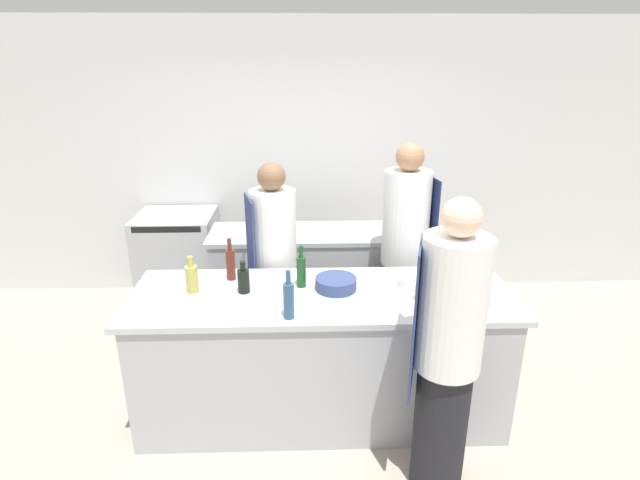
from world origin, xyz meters
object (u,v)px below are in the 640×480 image
object	(u,v)px
oven_range	(179,260)
bowl_prep_small	(336,283)
chef_at_stove	(404,254)
chef_at_pass_far	(274,267)
bottle_wine	(289,299)
bottle_vinegar	(231,263)
bowl_mixing_large	(417,281)
bottle_sauce	(192,278)
bottle_olive_oil	(301,270)
bottle_cooking_oil	(244,280)
chef_at_prep_near	(447,354)
bottle_water	(426,286)

from	to	relation	value
oven_range	bowl_prep_small	size ratio (longest dim) A/B	3.43
chef_at_stove	chef_at_pass_far	size ratio (longest dim) A/B	1.07
oven_range	chef_at_stove	xyz separation A→B (m)	(2.09, -0.98, 0.43)
chef_at_pass_far	bowl_prep_small	size ratio (longest dim) A/B	6.05
chef_at_stove	bottle_wine	distance (m)	1.42
bottle_vinegar	bowl_prep_small	distance (m)	0.76
bottle_vinegar	bowl_mixing_large	world-z (taller)	bottle_vinegar
bottle_wine	bottle_sauce	size ratio (longest dim) A/B	1.23
chef_at_pass_far	bowl_mixing_large	xyz separation A→B (m)	(1.02, -0.56, 0.13)
bottle_olive_oil	bottle_cooking_oil	xyz separation A→B (m)	(-0.38, -0.08, -0.03)
bottle_wine	bottle_sauce	bearing A→B (deg)	150.11
oven_range	bowl_mixing_large	world-z (taller)	bowl_mixing_large
chef_at_prep_near	bottle_sauce	xyz separation A→B (m)	(-1.52, 0.73, 0.14)
bottle_olive_oil	bottle_wine	bearing A→B (deg)	-99.49
chef_at_prep_near	bottle_sauce	size ratio (longest dim) A/B	7.04
bottle_sauce	bottle_vinegar	bearing A→B (deg)	39.82
chef_at_stove	bottle_water	size ratio (longest dim) A/B	6.47
oven_range	bowl_mixing_large	xyz separation A→B (m)	(2.05, -1.64, 0.49)
bottle_olive_oil	bottle_cooking_oil	world-z (taller)	bottle_olive_oil
oven_range	bottle_cooking_oil	size ratio (longest dim) A/B	4.37
bottle_water	oven_range	bearing A→B (deg)	137.36
bottle_wine	bottle_vinegar	bearing A→B (deg)	126.55
chef_at_stove	bottle_water	bearing A→B (deg)	-11.66
bowl_mixing_large	chef_at_stove	bearing A→B (deg)	86.57
bowl_mixing_large	bowl_prep_small	size ratio (longest dim) A/B	0.90
bowl_prep_small	bottle_wine	bearing A→B (deg)	-128.62
bottle_vinegar	bottle_wine	bearing A→B (deg)	-53.45
chef_at_prep_near	bottle_wine	world-z (taller)	chef_at_prep_near
bottle_vinegar	bottle_wine	size ratio (longest dim) A/B	0.98
bottle_water	bowl_mixing_large	world-z (taller)	bottle_water
bottle_vinegar	chef_at_prep_near	bearing A→B (deg)	-35.59
bottle_vinegar	oven_range	bearing A→B (deg)	117.02
bottle_wine	bottle_water	bearing A→B (deg)	11.45
bottle_olive_oil	bowl_mixing_large	xyz separation A→B (m)	(0.80, -0.01, -0.08)
chef_at_prep_near	bowl_prep_small	distance (m)	0.93
chef_at_pass_far	bottle_olive_oil	size ratio (longest dim) A/B	5.68
bowl_prep_small	bowl_mixing_large	bearing A→B (deg)	3.93
chef_at_prep_near	bottle_cooking_oil	xyz separation A→B (m)	(-1.18, 0.71, 0.13)
bottle_wine	bowl_prep_small	bearing A→B (deg)	51.38
oven_range	bottle_cooking_oil	xyz separation A→B (m)	(0.87, -1.70, 0.55)
bottle_sauce	chef_at_stove	bearing A→B (deg)	24.22
bottle_sauce	bowl_prep_small	distance (m)	0.96
chef_at_prep_near	bottle_olive_oil	distance (m)	1.13
chef_at_prep_near	chef_at_stove	size ratio (longest dim) A/B	0.98
bottle_water	chef_at_pass_far	bearing A→B (deg)	141.29
oven_range	bottle_sauce	xyz separation A→B (m)	(0.53, -1.68, 0.56)
chef_at_pass_far	bottle_sauce	world-z (taller)	chef_at_pass_far
bottle_wine	bottle_sauce	distance (m)	0.76
oven_range	chef_at_stove	bearing A→B (deg)	-25.08
chef_at_prep_near	bowl_mixing_large	world-z (taller)	chef_at_prep_near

